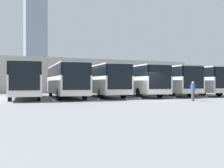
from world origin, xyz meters
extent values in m
plane|color=gray|center=(0.00, 0.00, 0.00)|extent=(600.00, 600.00, 0.00)
cube|color=silver|center=(-10.02, -6.24, 1.30)|extent=(3.92, 12.10, 1.69)
cube|color=black|center=(-10.02, -6.24, 2.66)|extent=(3.86, 11.91, 1.04)
cube|color=silver|center=(-10.02, -6.24, 3.24)|extent=(3.76, 11.61, 0.12)
cylinder|color=black|center=(-10.73, -2.46, 0.52)|extent=(0.42, 1.07, 1.04)
cylinder|color=black|center=(-8.47, -2.72, 0.52)|extent=(0.42, 1.07, 1.04)
cylinder|color=black|center=(-11.57, -9.77, 0.52)|extent=(0.42, 1.07, 1.04)
cylinder|color=black|center=(-9.31, -10.03, 0.52)|extent=(0.42, 1.07, 1.04)
cube|color=#9E9E99|center=(-8.02, -4.46, 0.07)|extent=(1.02, 6.83, 0.15)
cube|color=silver|center=(-6.01, -6.32, 1.30)|extent=(3.92, 12.10, 1.69)
cube|color=black|center=(-6.01, -6.32, 2.66)|extent=(3.86, 11.91, 1.04)
cube|color=black|center=(-5.33, -0.40, 2.06)|extent=(2.26, 0.30, 2.23)
cube|color=silver|center=(-5.33, -0.40, 0.67)|extent=(2.44, 0.34, 0.40)
cube|color=silver|center=(-6.01, -6.32, 3.24)|extent=(3.76, 11.61, 0.12)
cylinder|color=black|center=(-6.72, -2.53, 0.52)|extent=(0.42, 1.07, 1.04)
cylinder|color=black|center=(-4.46, -2.79, 0.52)|extent=(0.42, 1.07, 1.04)
cylinder|color=black|center=(-7.56, -9.85, 0.52)|extent=(0.42, 1.07, 1.04)
cylinder|color=black|center=(-5.30, -10.11, 0.52)|extent=(0.42, 1.07, 1.04)
cube|color=#9E9E99|center=(-4.01, -4.54, 0.07)|extent=(1.02, 6.83, 0.15)
cube|color=silver|center=(-2.00, -6.22, 1.30)|extent=(3.92, 12.10, 1.69)
cube|color=black|center=(-2.00, -6.22, 2.66)|extent=(3.86, 11.91, 1.04)
cube|color=black|center=(-1.32, -0.30, 2.06)|extent=(2.26, 0.30, 2.23)
cube|color=silver|center=(-1.32, -0.30, 0.67)|extent=(2.44, 0.34, 0.40)
cube|color=silver|center=(-2.00, -6.22, 3.24)|extent=(3.76, 11.61, 0.12)
cylinder|color=black|center=(-2.72, -2.43, 0.52)|extent=(0.42, 1.07, 1.04)
cylinder|color=black|center=(-0.45, -2.69, 0.52)|extent=(0.42, 1.07, 1.04)
cylinder|color=black|center=(-3.56, -9.75, 0.52)|extent=(0.42, 1.07, 1.04)
cylinder|color=black|center=(-1.29, -10.01, 0.52)|extent=(0.42, 1.07, 1.04)
cube|color=#9E9E99|center=(0.00, -4.44, 0.07)|extent=(1.02, 6.83, 0.15)
cube|color=silver|center=(2.00, -6.50, 1.30)|extent=(3.92, 12.10, 1.69)
cube|color=black|center=(2.00, -6.50, 2.66)|extent=(3.86, 11.91, 1.04)
cube|color=black|center=(2.68, -0.58, 2.06)|extent=(2.26, 0.30, 2.23)
cube|color=silver|center=(2.68, -0.58, 0.67)|extent=(2.44, 0.34, 0.40)
cube|color=silver|center=(2.00, -6.50, 3.24)|extent=(3.76, 11.61, 0.12)
cylinder|color=black|center=(1.29, -2.71, 0.52)|extent=(0.42, 1.07, 1.04)
cylinder|color=black|center=(3.56, -2.97, 0.52)|extent=(0.42, 1.07, 1.04)
cylinder|color=black|center=(0.45, -10.03, 0.52)|extent=(0.42, 1.07, 1.04)
cylinder|color=black|center=(2.72, -10.29, 0.52)|extent=(0.42, 1.07, 1.04)
cube|color=#9E9E99|center=(4.01, -4.71, 0.07)|extent=(1.02, 6.83, 0.15)
cube|color=silver|center=(6.01, -6.23, 1.30)|extent=(3.92, 12.10, 1.69)
cube|color=black|center=(6.01, -6.23, 2.66)|extent=(3.86, 11.91, 1.04)
cube|color=black|center=(6.69, -0.31, 2.06)|extent=(2.26, 0.30, 2.23)
cube|color=silver|center=(6.69, -0.31, 0.67)|extent=(2.44, 0.34, 0.40)
cube|color=silver|center=(6.01, -6.23, 3.24)|extent=(3.76, 11.61, 0.12)
cylinder|color=black|center=(5.30, -2.44, 0.52)|extent=(0.42, 1.07, 1.04)
cylinder|color=black|center=(7.56, -2.70, 0.52)|extent=(0.42, 1.07, 1.04)
cylinder|color=black|center=(4.46, -9.76, 0.52)|extent=(0.42, 1.07, 1.04)
cylinder|color=black|center=(6.72, -10.02, 0.52)|extent=(0.42, 1.07, 1.04)
cube|color=#9E9E99|center=(8.02, -4.45, 0.07)|extent=(1.02, 6.83, 0.15)
cube|color=silver|center=(10.02, -6.52, 1.30)|extent=(3.92, 12.10, 1.69)
cube|color=black|center=(10.02, -6.52, 2.66)|extent=(3.86, 11.91, 1.04)
cube|color=black|center=(10.70, -0.61, 2.06)|extent=(2.26, 0.30, 2.23)
cube|color=silver|center=(10.70, -0.60, 0.67)|extent=(2.44, 0.34, 0.40)
cube|color=silver|center=(10.02, -6.52, 3.24)|extent=(3.76, 11.61, 0.12)
cylinder|color=black|center=(9.31, -2.73, 0.52)|extent=(0.42, 1.07, 1.04)
cylinder|color=black|center=(11.57, -2.99, 0.52)|extent=(0.42, 1.07, 1.04)
cylinder|color=black|center=(8.47, -10.05, 0.52)|extent=(0.42, 1.07, 1.04)
cylinder|color=black|center=(10.73, -10.31, 0.52)|extent=(0.42, 1.07, 1.04)
cylinder|color=brown|center=(-2.38, 2.87, 0.40)|extent=(0.25, 0.25, 0.79)
cylinder|color=brown|center=(-2.55, 2.76, 0.40)|extent=(0.25, 0.25, 0.79)
cylinder|color=#2D4C99|center=(-2.46, 2.81, 1.10)|extent=(0.50, 0.50, 0.63)
sphere|color=tan|center=(-2.46, 2.81, 1.52)|extent=(0.21, 0.21, 0.21)
cube|color=#A8A399|center=(0.00, -24.79, 2.66)|extent=(40.42, 9.25, 5.32)
cube|color=silver|center=(0.00, -30.92, 5.07)|extent=(40.42, 3.00, 0.24)
cylinder|color=slate|center=(-14.15, -32.02, 2.54)|extent=(0.20, 0.20, 5.07)
cube|color=#7F8EA3|center=(-19.35, -183.55, 35.32)|extent=(14.71, 14.71, 70.65)
camera|label=1|loc=(13.43, 21.42, 1.54)|focal=45.00mm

